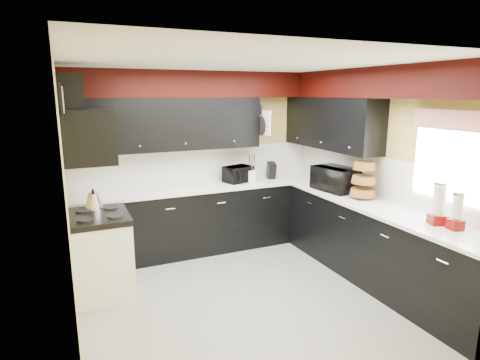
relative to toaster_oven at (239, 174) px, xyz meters
The scene contains 35 objects.
ground 1.92m from the toaster_oven, 108.36° to the right, with size 3.60×3.60×0.00m, color gray.
wall_back 0.61m from the toaster_oven, 151.70° to the left, with size 3.60×0.06×2.50m, color #E0C666.
wall_right 2.01m from the toaster_oven, 49.74° to the right, with size 0.06×3.60×2.50m, color #E0C666.
wall_left 2.77m from the toaster_oven, 146.50° to the right, with size 0.06×3.60×2.50m, color #E0C666.
ceiling 2.16m from the toaster_oven, 108.36° to the right, with size 3.60×3.60×0.06m, color white.
cab_back 0.79m from the toaster_oven, behind, with size 3.60×0.60×0.90m, color black.
cab_right 2.17m from the toaster_oven, 61.47° to the right, with size 0.60×3.00×0.90m, color black.
counter_back 0.53m from the toaster_oven, behind, with size 3.62×0.64×0.04m, color white.
counter_right 2.08m from the toaster_oven, 61.47° to the right, with size 0.64×3.02×0.04m, color white.
splash_back 0.59m from the toaster_oven, 152.59° to the left, with size 3.60×0.02×0.50m, color white.
splash_right 2.00m from the toaster_oven, 49.96° to the right, with size 0.02×3.60×0.50m, color white.
upper_back 1.26m from the toaster_oven, behind, with size 2.60×0.35×0.70m, color black.
upper_right 1.48m from the toaster_oven, 29.29° to the right, with size 0.35×1.80×0.70m, color black.
soffit_back 1.37m from the toaster_oven, 169.62° to the left, with size 3.60×0.36×0.35m, color black.
soffit_right 2.40m from the toaster_oven, 56.89° to the right, with size 0.36×3.24×0.35m, color black.
stove 2.24m from the toaster_oven, 158.83° to the right, with size 0.60×0.75×0.86m, color white.
cooktop 2.16m from the toaster_oven, 158.83° to the right, with size 0.62×0.77×0.06m, color black.
hood 2.32m from the toaster_oven, 159.30° to the right, with size 0.50×0.78×0.55m, color black.
hood_duct 2.59m from the toaster_oven, 160.44° to the right, with size 0.24×0.40×0.40m, color black.
window 2.79m from the toaster_oven, 62.23° to the right, with size 0.03×0.86×0.96m, color white, non-canonical shape.
valance 2.86m from the toaster_oven, 63.25° to the right, with size 0.04×0.88×0.20m, color red.
pan_top 1.00m from the toaster_oven, ahead, with size 0.03×0.22×0.40m, color black, non-canonical shape.
pan_mid 0.77m from the toaster_oven, 18.89° to the right, with size 0.03×0.28×0.46m, color black, non-canonical shape.
pan_low 0.75m from the toaster_oven, 26.02° to the left, with size 0.03×0.24×0.42m, color black, non-canonical shape.
cut_board 0.84m from the toaster_oven, 35.10° to the right, with size 0.03×0.26×0.35m, color white.
baskets 1.80m from the toaster_oven, 55.55° to the right, with size 0.27×0.27×0.50m, color brown, non-canonical shape.
clock 2.83m from the toaster_oven, 150.71° to the right, with size 0.03×0.30×0.30m, color black, non-canonical shape.
deco_plate 2.56m from the toaster_oven, 56.06° to the right, with size 0.03×0.24×0.24m, color white, non-canonical shape.
toaster_oven is the anchor object (origin of this frame).
microwave 1.39m from the toaster_oven, 46.34° to the right, with size 0.57×0.39×0.32m, color black.
utensil_crock 0.20m from the toaster_oven, 21.89° to the right, with size 0.16×0.16×0.17m, color silver.
knife_block 0.54m from the toaster_oven, ahead, with size 0.11×0.16×0.24m, color black.
kettle 2.10m from the toaster_oven, 165.58° to the right, with size 0.20×0.20×0.18m, color #BBBCC0, non-canonical shape.
dispenser_a 2.76m from the toaster_oven, 68.16° to the right, with size 0.15×0.15×0.40m, color maroon, non-canonical shape.
dispenser_b 2.93m from the toaster_oven, 69.12° to the right, with size 0.12×0.12×0.33m, color #640700, non-canonical shape.
Camera 1 is at (-1.79, -3.70, 2.22)m, focal length 30.00 mm.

